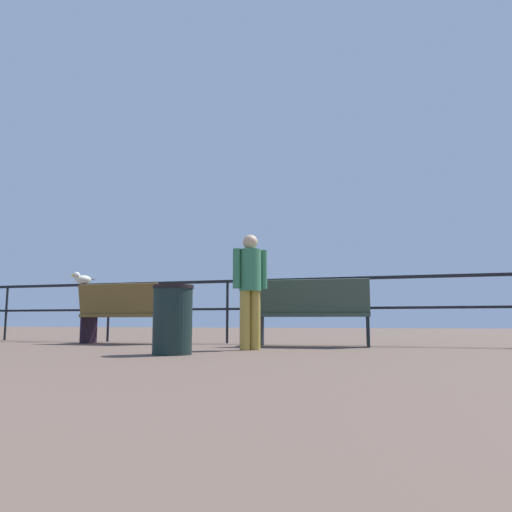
% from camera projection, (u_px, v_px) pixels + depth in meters
% --- Properties ---
extents(pier_railing, '(19.04, 0.05, 1.09)m').
position_uv_depth(pier_railing, '(227.00, 296.00, 8.76)').
color(pier_railing, black).
rests_on(pier_railing, ground_plane).
extents(bench_near_left, '(1.53, 0.67, 1.00)m').
position_uv_depth(bench_near_left, '(122.00, 311.00, 8.53)').
color(bench_near_left, brown).
rests_on(bench_near_left, ground_plane).
extents(bench_near_right, '(1.75, 0.70, 1.00)m').
position_uv_depth(bench_near_right, '(312.00, 309.00, 7.56)').
color(bench_near_right, '#34463A').
rests_on(bench_near_right, ground_plane).
extents(person_by_bench, '(0.39, 0.36, 1.54)m').
position_uv_depth(person_by_bench, '(250.00, 283.00, 6.74)').
color(person_by_bench, '#AC8F3A').
rests_on(person_by_bench, ground_plane).
extents(seagull_on_rail, '(0.34, 0.40, 0.22)m').
position_uv_depth(seagull_on_rail, '(82.00, 279.00, 9.68)').
color(seagull_on_rail, silver).
rests_on(seagull_on_rail, pier_railing).
extents(trash_bin, '(0.47, 0.47, 0.79)m').
position_uv_depth(trash_bin, '(173.00, 319.00, 5.75)').
color(trash_bin, black).
rests_on(trash_bin, ground_plane).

